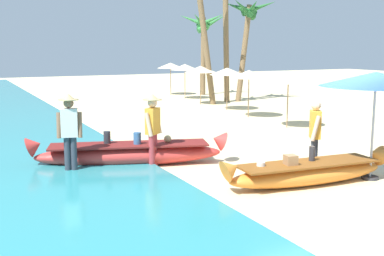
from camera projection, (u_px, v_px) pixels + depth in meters
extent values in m
plane|color=beige|center=(322.00, 175.00, 10.74)|extent=(80.00, 80.00, 0.00)
ellipsoid|color=orange|center=(308.00, 174.00, 9.93)|extent=(3.68, 1.05, 0.45)
cone|color=orange|center=(376.00, 154.00, 10.53)|extent=(0.45, 0.49, 0.52)
cone|color=orange|center=(231.00, 169.00, 9.24)|extent=(0.45, 0.49, 0.52)
cube|color=brown|center=(308.00, 163.00, 9.89)|extent=(3.11, 1.02, 0.04)
cylinder|color=silver|center=(261.00, 164.00, 9.59)|extent=(0.17, 0.17, 0.10)
cube|color=#9E754C|center=(291.00, 160.00, 9.68)|extent=(0.26, 0.27, 0.22)
cylinder|color=#2D2D33|center=(312.00, 154.00, 10.01)|extent=(0.12, 0.12, 0.33)
ellipsoid|color=red|center=(130.00, 155.00, 11.56)|extent=(4.51, 2.11, 0.51)
cone|color=red|center=(218.00, 140.00, 11.85)|extent=(0.55, 0.59, 0.55)
cone|color=red|center=(35.00, 145.00, 11.18)|extent=(0.55, 0.59, 0.55)
cube|color=maroon|center=(129.00, 145.00, 11.52)|extent=(3.83, 1.91, 0.04)
cylinder|color=silver|center=(71.00, 145.00, 11.18)|extent=(0.18, 0.18, 0.10)
cylinder|color=#2D2D33|center=(107.00, 138.00, 11.55)|extent=(0.17, 0.17, 0.32)
cylinder|color=#386699|center=(137.00, 139.00, 11.46)|extent=(0.19, 0.19, 0.30)
sphere|color=tan|center=(168.00, 139.00, 11.74)|extent=(0.18, 0.18, 0.18)
cylinder|color=#B2383D|center=(154.00, 150.00, 11.39)|extent=(0.14, 0.14, 0.81)
cylinder|color=#B2383D|center=(152.00, 151.00, 11.27)|extent=(0.14, 0.14, 0.81)
cube|color=gold|center=(153.00, 121.00, 11.21)|extent=(0.42, 0.40, 0.61)
cylinder|color=beige|center=(158.00, 122.00, 11.42)|extent=(0.20, 0.21, 0.56)
cylinder|color=beige|center=(149.00, 125.00, 11.01)|extent=(0.20, 0.21, 0.56)
sphere|color=beige|center=(152.00, 103.00, 11.14)|extent=(0.22, 0.22, 0.22)
cylinder|color=tan|center=(152.00, 99.00, 11.13)|extent=(0.44, 0.44, 0.02)
cone|color=tan|center=(152.00, 96.00, 11.12)|extent=(0.26, 0.26, 0.12)
cylinder|color=#333842|center=(314.00, 156.00, 10.80)|extent=(0.14, 0.14, 0.79)
cylinder|color=#333842|center=(314.00, 155.00, 10.94)|extent=(0.14, 0.14, 0.79)
cube|color=gold|center=(315.00, 124.00, 10.76)|extent=(0.38, 0.42, 0.63)
cylinder|color=beige|center=(316.00, 128.00, 10.54)|extent=(0.22, 0.19, 0.57)
cylinder|color=beige|center=(313.00, 125.00, 10.99)|extent=(0.22, 0.19, 0.57)
sphere|color=beige|center=(316.00, 105.00, 10.68)|extent=(0.22, 0.22, 0.22)
cylinder|color=#333842|center=(74.00, 155.00, 10.74)|extent=(0.14, 0.14, 0.85)
cylinder|color=#333842|center=(68.00, 156.00, 10.71)|extent=(0.14, 0.14, 0.85)
cube|color=silver|center=(69.00, 123.00, 10.60)|extent=(0.41, 0.32, 0.63)
cylinder|color=brown|center=(80.00, 125.00, 10.63)|extent=(0.15, 0.22, 0.58)
cylinder|color=brown|center=(59.00, 125.00, 10.55)|extent=(0.15, 0.22, 0.58)
sphere|color=brown|center=(69.00, 103.00, 10.53)|extent=(0.22, 0.22, 0.22)
cylinder|color=tan|center=(68.00, 100.00, 10.52)|extent=(0.44, 0.44, 0.02)
cone|color=tan|center=(68.00, 96.00, 10.50)|extent=(0.26, 0.26, 0.12)
cylinder|color=#B7B7BC|center=(373.00, 127.00, 10.20)|extent=(0.05, 0.05, 2.29)
cone|color=blue|center=(376.00, 79.00, 10.03)|extent=(2.35, 2.35, 0.31)
cylinder|color=#333338|center=(370.00, 178.00, 10.38)|extent=(0.36, 0.36, 0.06)
cylinder|color=#8E6B47|center=(288.00, 101.00, 16.92)|extent=(0.04, 0.04, 1.90)
cone|color=beige|center=(288.00, 78.00, 16.79)|extent=(1.60, 1.60, 0.32)
cylinder|color=#8E6B47|center=(249.00, 94.00, 19.45)|extent=(0.04, 0.04, 1.90)
cone|color=beige|center=(249.00, 74.00, 19.32)|extent=(1.60, 1.60, 0.32)
cylinder|color=#8E6B47|center=(227.00, 89.00, 21.70)|extent=(0.04, 0.04, 1.90)
cone|color=beige|center=(227.00, 71.00, 21.56)|extent=(1.60, 1.60, 0.32)
cylinder|color=#8E6B47|center=(201.00, 85.00, 23.86)|extent=(0.04, 0.04, 1.90)
cone|color=beige|center=(201.00, 69.00, 23.73)|extent=(1.60, 1.60, 0.32)
cylinder|color=#8E6B47|center=(185.00, 82.00, 26.44)|extent=(0.04, 0.04, 1.90)
cone|color=beige|center=(185.00, 67.00, 26.31)|extent=(1.60, 1.60, 0.32)
cylinder|color=#8E6B47|center=(171.00, 79.00, 28.70)|extent=(0.04, 0.04, 1.90)
cone|color=beige|center=(171.00, 65.00, 28.56)|extent=(1.60, 1.60, 0.32)
cylinder|color=brown|center=(244.00, 54.00, 25.14)|extent=(0.89, 0.28, 5.02)
cone|color=#23602D|center=(256.00, 8.00, 25.02)|extent=(1.52, 0.52, 0.80)
cone|color=#23602D|center=(249.00, 9.00, 25.34)|extent=(1.15, 1.61, 0.96)
cone|color=#23602D|center=(243.00, 8.00, 25.20)|extent=(0.88, 1.70, 0.80)
cone|color=#23602D|center=(240.00, 9.00, 24.90)|extent=(1.76, 1.15, 0.97)
cone|color=#23602D|center=(244.00, 9.00, 24.48)|extent=(1.90, 1.19, 1.08)
cone|color=#23602D|center=(252.00, 8.00, 24.52)|extent=(0.67, 1.50, 0.95)
cone|color=#23602D|center=(259.00, 7.00, 24.65)|extent=(1.39, 1.74, 0.85)
cylinder|color=brown|center=(226.00, 35.00, 24.65)|extent=(0.48, 0.28, 6.89)
cylinder|color=brown|center=(205.00, 36.00, 23.29)|extent=(1.28, 0.28, 6.73)
cylinder|color=brown|center=(203.00, 57.00, 28.54)|extent=(0.29, 0.28, 4.54)
cone|color=#337F3D|center=(212.00, 23.00, 28.39)|extent=(1.95, 0.60, 1.26)
cone|color=#337F3D|center=(201.00, 21.00, 28.64)|extent=(0.75, 1.75, 0.93)
cone|color=#337F3D|center=(195.00, 21.00, 28.25)|extent=(1.78, 1.30, 0.99)
cone|color=#337F3D|center=(200.00, 21.00, 27.78)|extent=(1.58, 1.33, 1.11)
cone|color=#337F3D|center=(210.00, 20.00, 27.88)|extent=(1.12, 1.86, 0.94)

